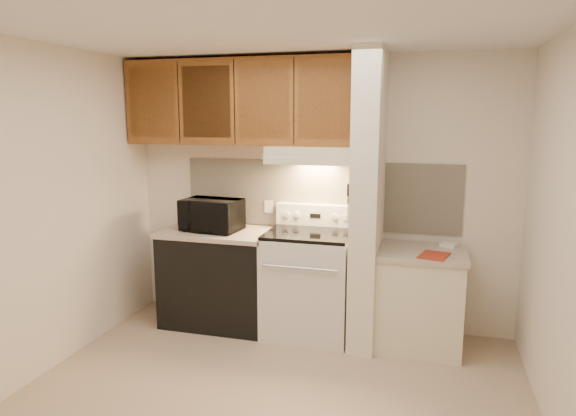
% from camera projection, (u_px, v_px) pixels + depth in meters
% --- Properties ---
extents(floor, '(3.60, 3.60, 0.00)m').
position_uv_depth(floor, '(271.00, 398.00, 3.61)').
color(floor, tan).
rests_on(floor, ground).
extents(ceiling, '(3.60, 3.60, 0.00)m').
position_uv_depth(ceiling, '(268.00, 28.00, 3.17)').
color(ceiling, white).
rests_on(ceiling, wall_back).
extents(wall_back, '(3.60, 2.50, 0.02)m').
position_uv_depth(wall_back, '(318.00, 193.00, 4.82)').
color(wall_back, '#EFE1CC').
rests_on(wall_back, floor).
extents(wall_left, '(0.02, 3.00, 2.50)m').
position_uv_depth(wall_left, '(42.00, 212.00, 3.87)').
color(wall_left, '#EFE1CC').
rests_on(wall_left, floor).
extents(wall_right, '(0.02, 3.00, 2.50)m').
position_uv_depth(wall_right, '(571.00, 243.00, 2.92)').
color(wall_right, '#EFE1CC').
rests_on(wall_right, floor).
extents(backsplash, '(2.60, 0.02, 0.63)m').
position_uv_depth(backsplash, '(318.00, 195.00, 4.81)').
color(backsplash, beige).
rests_on(backsplash, wall_back).
extents(range_body, '(0.76, 0.65, 0.92)m').
position_uv_depth(range_body, '(309.00, 285.00, 4.63)').
color(range_body, silver).
rests_on(range_body, floor).
extents(oven_window, '(0.50, 0.01, 0.30)m').
position_uv_depth(oven_window, '(300.00, 292.00, 4.32)').
color(oven_window, black).
rests_on(oven_window, range_body).
extents(oven_handle, '(0.65, 0.02, 0.02)m').
position_uv_depth(oven_handle, '(299.00, 268.00, 4.25)').
color(oven_handle, silver).
rests_on(oven_handle, range_body).
extents(cooktop, '(0.74, 0.64, 0.03)m').
position_uv_depth(cooktop, '(309.00, 234.00, 4.54)').
color(cooktop, black).
rests_on(cooktop, range_body).
extents(range_backguard, '(0.76, 0.08, 0.20)m').
position_uv_depth(range_backguard, '(316.00, 215.00, 4.79)').
color(range_backguard, silver).
rests_on(range_backguard, range_body).
extents(range_display, '(0.10, 0.01, 0.04)m').
position_uv_depth(range_display, '(315.00, 216.00, 4.75)').
color(range_display, black).
rests_on(range_display, range_backguard).
extents(range_knob_left_outer, '(0.05, 0.02, 0.05)m').
position_uv_depth(range_knob_left_outer, '(286.00, 214.00, 4.82)').
color(range_knob_left_outer, silver).
rests_on(range_knob_left_outer, range_backguard).
extents(range_knob_left_inner, '(0.05, 0.02, 0.05)m').
position_uv_depth(range_knob_left_inner, '(296.00, 215.00, 4.80)').
color(range_knob_left_inner, silver).
rests_on(range_knob_left_inner, range_backguard).
extents(range_knob_right_inner, '(0.05, 0.02, 0.05)m').
position_uv_depth(range_knob_right_inner, '(334.00, 217.00, 4.70)').
color(range_knob_right_inner, silver).
rests_on(range_knob_right_inner, range_backguard).
extents(range_knob_right_outer, '(0.05, 0.02, 0.05)m').
position_uv_depth(range_knob_right_outer, '(345.00, 217.00, 4.68)').
color(range_knob_right_outer, silver).
rests_on(range_knob_right_outer, range_backguard).
extents(dishwasher_front, '(1.00, 0.63, 0.87)m').
position_uv_depth(dishwasher_front, '(219.00, 279.00, 4.87)').
color(dishwasher_front, black).
rests_on(dishwasher_front, floor).
extents(left_countertop, '(1.04, 0.67, 0.04)m').
position_uv_depth(left_countertop, '(218.00, 232.00, 4.79)').
color(left_countertop, '#C2AD99').
rests_on(left_countertop, dishwasher_front).
extents(spoon_rest, '(0.25, 0.14, 0.02)m').
position_uv_depth(spoon_rest, '(207.00, 224.00, 5.03)').
color(spoon_rest, black).
rests_on(spoon_rest, left_countertop).
extents(teal_jar, '(0.12, 0.12, 0.10)m').
position_uv_depth(teal_jar, '(194.00, 219.00, 5.08)').
color(teal_jar, '#306B68').
rests_on(teal_jar, left_countertop).
extents(outlet, '(0.08, 0.01, 0.12)m').
position_uv_depth(outlet, '(269.00, 207.00, 4.94)').
color(outlet, beige).
rests_on(outlet, backsplash).
extents(microwave, '(0.56, 0.41, 0.29)m').
position_uv_depth(microwave, '(212.00, 215.00, 4.76)').
color(microwave, black).
rests_on(microwave, left_countertop).
extents(partition_pillar, '(0.22, 0.70, 2.50)m').
position_uv_depth(partition_pillar, '(368.00, 201.00, 4.35)').
color(partition_pillar, white).
rests_on(partition_pillar, floor).
extents(pillar_trim, '(0.01, 0.70, 0.04)m').
position_uv_depth(pillar_trim, '(354.00, 195.00, 4.37)').
color(pillar_trim, brown).
rests_on(pillar_trim, partition_pillar).
extents(knife_strip, '(0.02, 0.42, 0.04)m').
position_uv_depth(knife_strip, '(353.00, 193.00, 4.32)').
color(knife_strip, black).
rests_on(knife_strip, partition_pillar).
extents(knife_blade_a, '(0.01, 0.03, 0.16)m').
position_uv_depth(knife_blade_a, '(348.00, 208.00, 4.18)').
color(knife_blade_a, silver).
rests_on(knife_blade_a, knife_strip).
extents(knife_handle_a, '(0.02, 0.02, 0.10)m').
position_uv_depth(knife_handle_a, '(348.00, 190.00, 4.15)').
color(knife_handle_a, black).
rests_on(knife_handle_a, knife_strip).
extents(knife_blade_b, '(0.01, 0.04, 0.18)m').
position_uv_depth(knife_blade_b, '(350.00, 207.00, 4.28)').
color(knife_blade_b, silver).
rests_on(knife_blade_b, knife_strip).
extents(knife_handle_b, '(0.02, 0.02, 0.10)m').
position_uv_depth(knife_handle_b, '(350.00, 189.00, 4.24)').
color(knife_handle_b, black).
rests_on(knife_handle_b, knife_strip).
extents(knife_blade_c, '(0.01, 0.04, 0.20)m').
position_uv_depth(knife_blade_c, '(351.00, 207.00, 4.35)').
color(knife_blade_c, silver).
rests_on(knife_blade_c, knife_strip).
extents(knife_handle_c, '(0.02, 0.02, 0.10)m').
position_uv_depth(knife_handle_c, '(351.00, 187.00, 4.31)').
color(knife_handle_c, black).
rests_on(knife_handle_c, knife_strip).
extents(knife_blade_d, '(0.01, 0.04, 0.16)m').
position_uv_depth(knife_blade_d, '(353.00, 203.00, 4.43)').
color(knife_blade_d, silver).
rests_on(knife_blade_d, knife_strip).
extents(knife_handle_d, '(0.02, 0.02, 0.10)m').
position_uv_depth(knife_handle_d, '(353.00, 186.00, 4.39)').
color(knife_handle_d, black).
rests_on(knife_handle_d, knife_strip).
extents(knife_blade_e, '(0.01, 0.04, 0.18)m').
position_uv_depth(knife_blade_e, '(354.00, 203.00, 4.49)').
color(knife_blade_e, silver).
rests_on(knife_blade_e, knife_strip).
extents(knife_handle_e, '(0.02, 0.02, 0.10)m').
position_uv_depth(knife_handle_e, '(354.00, 185.00, 4.47)').
color(knife_handle_e, black).
rests_on(knife_handle_e, knife_strip).
extents(oven_mitt, '(0.03, 0.09, 0.23)m').
position_uv_depth(oven_mitt, '(355.00, 204.00, 4.56)').
color(oven_mitt, slate).
rests_on(oven_mitt, partition_pillar).
extents(right_cab_base, '(0.70, 0.60, 0.81)m').
position_uv_depth(right_cab_base, '(419.00, 301.00, 4.38)').
color(right_cab_base, beige).
rests_on(right_cab_base, floor).
extents(right_countertop, '(0.74, 0.64, 0.04)m').
position_uv_depth(right_countertop, '(422.00, 253.00, 4.30)').
color(right_countertop, '#C2AD99').
rests_on(right_countertop, right_cab_base).
extents(red_folder, '(0.27, 0.33, 0.01)m').
position_uv_depth(red_folder, '(434.00, 256.00, 4.13)').
color(red_folder, '#A92E1B').
rests_on(red_folder, right_countertop).
extents(white_box, '(0.16, 0.14, 0.04)m').
position_uv_depth(white_box, '(449.00, 245.00, 4.41)').
color(white_box, white).
rests_on(white_box, right_countertop).
extents(range_hood, '(0.78, 0.44, 0.15)m').
position_uv_depth(range_hood, '(313.00, 155.00, 4.54)').
color(range_hood, beige).
rests_on(range_hood, upper_cabinets).
extents(hood_lip, '(0.78, 0.04, 0.06)m').
position_uv_depth(hood_lip, '(308.00, 162.00, 4.35)').
color(hood_lip, beige).
rests_on(hood_lip, range_hood).
extents(upper_cabinets, '(2.18, 0.33, 0.77)m').
position_uv_depth(upper_cabinets, '(241.00, 102.00, 4.68)').
color(upper_cabinets, brown).
rests_on(upper_cabinets, wall_back).
extents(cab_door_a, '(0.46, 0.01, 0.63)m').
position_uv_depth(cab_door_a, '(152.00, 103.00, 4.75)').
color(cab_door_a, brown).
rests_on(cab_door_a, upper_cabinets).
extents(cab_gap_a, '(0.01, 0.01, 0.73)m').
position_uv_depth(cab_gap_a, '(179.00, 102.00, 4.68)').
color(cab_gap_a, black).
rests_on(cab_gap_a, upper_cabinets).
extents(cab_door_b, '(0.46, 0.01, 0.63)m').
position_uv_depth(cab_door_b, '(206.00, 102.00, 4.60)').
color(cab_door_b, brown).
rests_on(cab_door_b, upper_cabinets).
extents(cab_gap_b, '(0.01, 0.01, 0.73)m').
position_uv_depth(cab_gap_b, '(234.00, 102.00, 4.53)').
color(cab_gap_b, black).
rests_on(cab_gap_b, upper_cabinets).
extents(cab_door_c, '(0.46, 0.01, 0.63)m').
position_uv_depth(cab_door_c, '(264.00, 102.00, 4.46)').
color(cab_door_c, brown).
rests_on(cab_door_c, upper_cabinets).
extents(cab_gap_c, '(0.01, 0.01, 0.73)m').
position_uv_depth(cab_gap_c, '(294.00, 101.00, 4.39)').
color(cab_gap_c, black).
rests_on(cab_gap_c, upper_cabinets).
extents(cab_door_d, '(0.46, 0.01, 0.63)m').
position_uv_depth(cab_door_d, '(325.00, 101.00, 4.32)').
color(cab_door_d, brown).
rests_on(cab_door_d, upper_cabinets).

